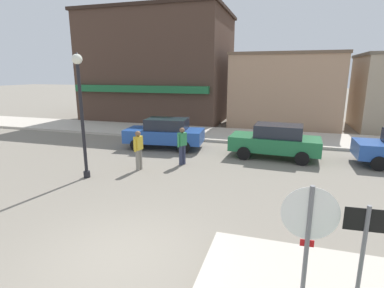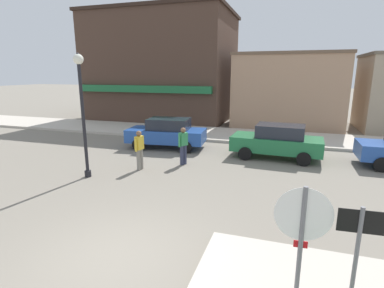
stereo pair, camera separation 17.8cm
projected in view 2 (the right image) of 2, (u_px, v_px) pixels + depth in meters
The scene contains 11 objects.
ground_plane at pixel (116, 258), 6.39m from camera, with size 160.00×160.00×0.00m, color gray.
kerb_far at pixel (231, 135), 18.64m from camera, with size 80.00×4.00×0.15m, color beige.
stop_sign at pixel (301, 237), 4.37m from camera, with size 0.82×0.08×2.30m.
one_way_sign at pixel (356, 258), 4.19m from camera, with size 0.60×0.07×2.10m.
lamp_post at pixel (82, 98), 10.70m from camera, with size 0.36×0.36×4.54m.
parked_car_nearest at pixel (167, 133), 15.56m from camera, with size 4.15×2.19×1.56m.
parked_car_second at pixel (277, 141), 13.69m from camera, with size 4.09×2.05×1.56m.
pedestrian_crossing_near at pixel (183, 145), 12.71m from camera, with size 0.35×0.54×1.61m.
pedestrian_crossing_far at pixel (139, 149), 12.04m from camera, with size 0.26×0.56×1.61m.
building_corner_shop at pixel (164, 67), 25.34m from camera, with size 11.47×8.55×8.61m.
building_storefront_left_near at pixel (288, 90), 22.31m from camera, with size 7.59×6.41×5.20m.
Camera 2 is at (3.29, -4.87, 3.85)m, focal length 28.00 mm.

